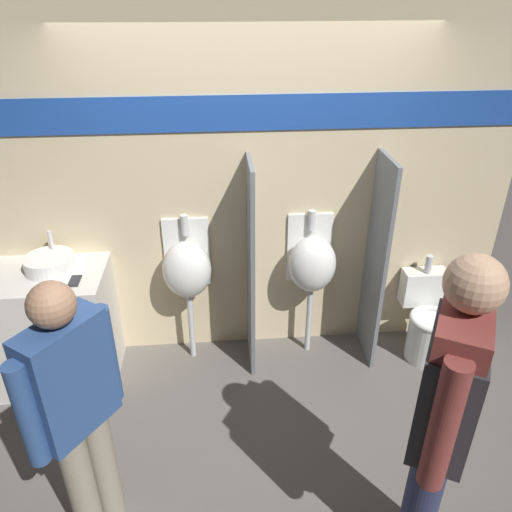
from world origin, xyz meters
name	(u,v)px	position (x,y,z in m)	size (l,w,h in m)	color
ground_plane	(258,386)	(0.00, 0.00, 0.00)	(16.00, 16.00, 0.00)	#5B5651
display_wall	(251,191)	(0.00, 0.60, 1.36)	(3.96, 0.07, 2.70)	beige
sink_counter	(54,327)	(-1.50, 0.27, 0.46)	(0.85, 0.60, 0.92)	silver
sink_basin	(50,263)	(-1.45, 0.33, 0.97)	(0.34, 0.34, 0.25)	white
cell_phone	(75,281)	(-1.25, 0.15, 0.92)	(0.07, 0.14, 0.01)	#232328
divider_near_counter	(251,270)	(-0.02, 0.35, 0.84)	(0.03, 0.44, 1.67)	slate
divider_mid	(376,264)	(0.93, 0.35, 0.84)	(0.03, 0.44, 1.67)	slate
urinal_near_counter	(187,269)	(-0.50, 0.42, 0.82)	(0.37, 0.31, 1.22)	silver
urinal_far	(312,264)	(0.45, 0.42, 0.82)	(0.37, 0.31, 1.22)	silver
toilet	(427,323)	(1.40, 0.29, 0.29)	(0.36, 0.52, 0.82)	white
person_in_vest	(444,406)	(0.72, -1.30, 1.06)	(0.44, 0.57, 1.83)	#282D4C
person_with_lanyard	(77,409)	(-0.98, -1.00, 0.89)	(0.38, 0.47, 1.61)	gray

